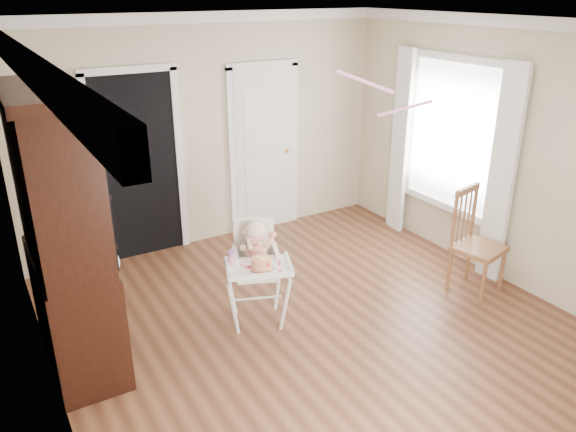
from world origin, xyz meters
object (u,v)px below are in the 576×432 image
high_chair (256,263)px  sippy_cup (231,257)px  china_cabinet (65,235)px  dining_chair (476,245)px  cake (262,263)px

high_chair → sippy_cup: 0.31m
china_cabinet → dining_chair: (3.76, -0.84, -0.64)m
china_cabinet → sippy_cup: bearing=-13.2°
cake → china_cabinet: 1.60m
cake → high_chair: bearing=72.8°
high_chair → cake: high_chair is taller
high_chair → dining_chair: size_ratio=0.92×
high_chair → china_cabinet: (-1.54, 0.25, 0.53)m
high_chair → cake: size_ratio=4.43×
cake → sippy_cup: sippy_cup is taller
dining_chair → sippy_cup: bearing=154.7°
cake → sippy_cup: (-0.18, 0.21, 0.02)m
high_chair → dining_chair: 2.29m
high_chair → sippy_cup: (-0.27, -0.05, 0.15)m
dining_chair → china_cabinet: bearing=154.3°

